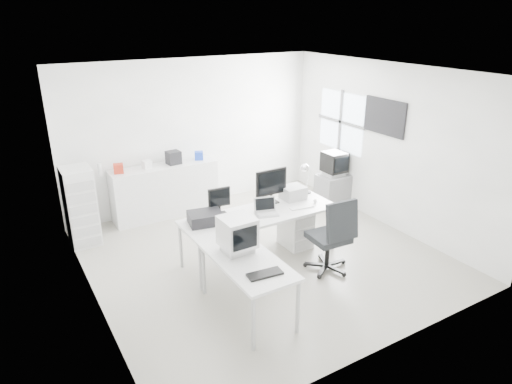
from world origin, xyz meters
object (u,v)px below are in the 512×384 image
main_desk (260,235)px  lcd_monitor_large (271,186)px  laser_printer (293,193)px  sideboard (165,191)px  lcd_monitor_small (219,202)px  tv_cabinet (333,190)px  laptop (267,208)px  office_chair (329,234)px  drawer_pedestal (296,228)px  crt_tv (334,164)px  side_desk (248,286)px  crt_monitor (237,235)px  inkjet_printer (205,218)px  filing_cabinet (81,206)px

main_desk → lcd_monitor_large: lcd_monitor_large is taller
laser_printer → sideboard: bearing=125.1°
lcd_monitor_small → lcd_monitor_large: bearing=4.6°
tv_cabinet → sideboard: 3.20m
main_desk → laptop: bearing=-63.4°
tv_cabinet → office_chair: bearing=-131.4°
lcd_monitor_small → laser_printer: 1.30m
main_desk → drawer_pedestal: (0.70, 0.05, -0.08)m
drawer_pedestal → lcd_monitor_small: 1.43m
main_desk → crt_tv: 2.55m
lcd_monitor_small → tv_cabinet: bearing=20.0°
main_desk → sideboard: size_ratio=1.24×
side_desk → office_chair: 1.56m
laptop → tv_cabinet: laptop is taller
side_desk → tv_cabinet: size_ratio=2.24×
lcd_monitor_small → crt_monitor: crt_monitor is taller
crt_monitor → tv_cabinet: size_ratio=0.74×
inkjet_printer → side_desk: bearing=-79.4°
inkjet_printer → laser_printer: 1.60m
lcd_monitor_small → main_desk: bearing=-19.9°
laser_printer → tv_cabinet: 1.81m
lcd_monitor_large → filing_cabinet: lcd_monitor_large is taller
lcd_monitor_small → office_chair: (1.22, -1.05, -0.38)m
side_desk → lcd_monitor_small: lcd_monitor_small is taller
lcd_monitor_large → laptop: 0.49m
crt_monitor → crt_tv: size_ratio=0.93×
tv_cabinet → filing_cabinet: size_ratio=0.49×
lcd_monitor_small → sideboard: 2.07m
lcd_monitor_small → office_chair: 1.65m
main_desk → laptop: size_ratio=7.48×
laptop → crt_tv: size_ratio=0.64×
inkjet_printer → laser_printer: laser_printer is taller
laptop → filing_cabinet: size_ratio=0.25×
laptop → crt_monitor: 1.18m
lcd_monitor_small → filing_cabinet: filing_cabinet is taller
laser_printer → filing_cabinet: 3.42m
office_chair → filing_cabinet: bearing=140.9°
main_desk → drawer_pedestal: size_ratio=4.00×
crt_tv → office_chair: bearing=-131.4°
lcd_monitor_large → sideboard: lcd_monitor_large is taller
lcd_monitor_large → main_desk: bearing=-145.1°
laptop → main_desk: bearing=132.5°
filing_cabinet → tv_cabinet: bearing=-10.9°
side_desk → office_chair: (1.52, 0.30, 0.21)m
sideboard → laptop: bearing=-73.1°
main_desk → crt_monitor: 1.35m
side_desk → filing_cabinet: filing_cabinet is taller
office_chair → drawer_pedestal: bearing=91.7°
laptop → office_chair: office_chair is taller
lcd_monitor_small → lcd_monitor_large: (0.90, 0.00, 0.07)m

